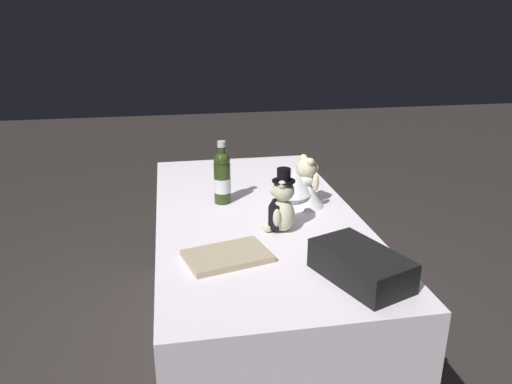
{
  "coord_description": "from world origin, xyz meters",
  "views": [
    {
      "loc": [
        2.04,
        -0.37,
        1.58
      ],
      "look_at": [
        0.0,
        0.0,
        0.82
      ],
      "focal_mm": 34.94,
      "sensor_mm": 36.0,
      "label": 1
    }
  ],
  "objects_px": {
    "teddy_bear_groom": "(281,207)",
    "champagne_bottle": "(222,177)",
    "teddy_bear_bride": "(303,185)",
    "signing_pen": "(328,242)",
    "gift_case_black": "(361,265)",
    "guestbook": "(227,256)"
  },
  "relations": [
    {
      "from": "champagne_bottle",
      "to": "teddy_bear_bride",
      "type": "bearing_deg",
      "value": 72.56
    },
    {
      "from": "teddy_bear_groom",
      "to": "guestbook",
      "type": "bearing_deg",
      "value": -49.48
    },
    {
      "from": "gift_case_black",
      "to": "guestbook",
      "type": "distance_m",
      "value": 0.48
    },
    {
      "from": "teddy_bear_groom",
      "to": "teddy_bear_bride",
      "type": "bearing_deg",
      "value": 146.82
    },
    {
      "from": "signing_pen",
      "to": "guestbook",
      "type": "xyz_separation_m",
      "value": [
        0.06,
        -0.4,
        0.01
      ]
    },
    {
      "from": "teddy_bear_bride",
      "to": "guestbook",
      "type": "relative_size",
      "value": 0.8
    },
    {
      "from": "champagne_bottle",
      "to": "guestbook",
      "type": "distance_m",
      "value": 0.59
    },
    {
      "from": "teddy_bear_groom",
      "to": "champagne_bottle",
      "type": "relative_size",
      "value": 0.9
    },
    {
      "from": "teddy_bear_groom",
      "to": "guestbook",
      "type": "relative_size",
      "value": 0.9
    },
    {
      "from": "teddy_bear_bride",
      "to": "champagne_bottle",
      "type": "relative_size",
      "value": 0.8
    },
    {
      "from": "guestbook",
      "to": "champagne_bottle",
      "type": "bearing_deg",
      "value": 160.7
    },
    {
      "from": "champagne_bottle",
      "to": "signing_pen",
      "type": "bearing_deg",
      "value": 34.6
    },
    {
      "from": "teddy_bear_bride",
      "to": "guestbook",
      "type": "height_order",
      "value": "teddy_bear_bride"
    },
    {
      "from": "champagne_bottle",
      "to": "guestbook",
      "type": "xyz_separation_m",
      "value": [
        0.57,
        -0.05,
        -0.12
      ]
    },
    {
      "from": "teddy_bear_groom",
      "to": "champagne_bottle",
      "type": "distance_m",
      "value": 0.41
    },
    {
      "from": "teddy_bear_bride",
      "to": "teddy_bear_groom",
      "type": "bearing_deg",
      "value": -33.18
    },
    {
      "from": "champagne_bottle",
      "to": "gift_case_black",
      "type": "xyz_separation_m",
      "value": [
        0.8,
        0.37,
        -0.07
      ]
    },
    {
      "from": "gift_case_black",
      "to": "guestbook",
      "type": "xyz_separation_m",
      "value": [
        -0.23,
        -0.42,
        -0.04
      ]
    },
    {
      "from": "signing_pen",
      "to": "gift_case_black",
      "type": "bearing_deg",
      "value": 3.86
    },
    {
      "from": "champagne_bottle",
      "to": "gift_case_black",
      "type": "bearing_deg",
      "value": 25.09
    },
    {
      "from": "teddy_bear_bride",
      "to": "gift_case_black",
      "type": "height_order",
      "value": "teddy_bear_bride"
    },
    {
      "from": "signing_pen",
      "to": "gift_case_black",
      "type": "relative_size",
      "value": 0.4
    }
  ]
}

